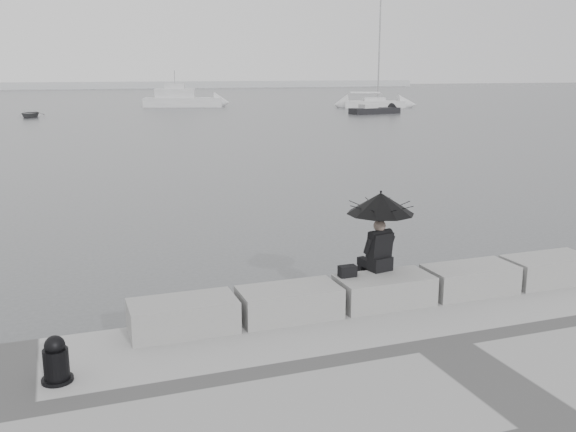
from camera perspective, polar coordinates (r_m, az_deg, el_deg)
name	(u,v)px	position (r m, az deg, el deg)	size (l,w,h in m)	color
ground	(371,323)	(11.59, 7.36, -9.38)	(360.00, 360.00, 0.00)	#434648
stone_block_far_left	(183,316)	(9.88, -9.32, -8.79)	(1.60, 0.80, 0.50)	gray
stone_block_left	(289,303)	(10.29, 0.11, -7.71)	(1.60, 0.80, 0.50)	gray
stone_block_centre	(384,290)	(10.95, 8.55, -6.56)	(1.60, 0.80, 0.50)	gray
stone_block_right	(470,280)	(11.82, 15.85, -5.45)	(1.60, 0.80, 0.50)	gray
stone_block_far_right	(547,270)	(12.86, 22.05, -4.44)	(1.60, 0.80, 0.50)	gray
seated_person	(381,213)	(10.95, 8.23, 0.26)	(1.16, 1.16, 1.39)	black
bag	(347,271)	(10.75, 5.31, -4.91)	(0.29, 0.17, 0.19)	black
mooring_bollard	(56,363)	(8.78, -19.91, -12.17)	(0.40, 0.40, 0.62)	black
distant_landmass	(37,85)	(164.08, -21.38, 10.76)	(180.00, 8.00, 2.80)	#AFB2B5
sailboat_right	(374,103)	(78.43, 7.65, 9.92)	(7.52, 4.46, 12.90)	silver
motor_cruiser	(183,99)	(80.42, -9.30, 10.19)	(9.80, 5.23, 4.50)	silver
small_motorboat	(375,111)	(67.30, 7.71, 9.27)	(5.59, 2.35, 1.10)	black
dinghy	(30,114)	(66.09, -21.95, 8.39)	(3.57, 1.51, 0.60)	slate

